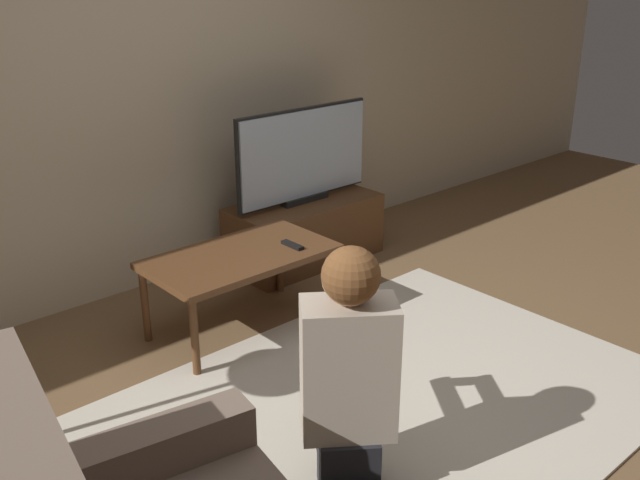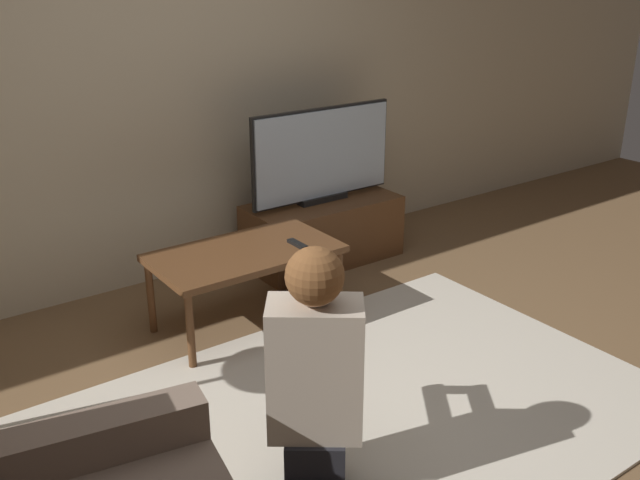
% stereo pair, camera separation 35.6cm
% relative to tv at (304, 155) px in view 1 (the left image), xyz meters
% --- Properties ---
extents(ground_plane, '(10.00, 10.00, 0.00)m').
position_rel_tv_xyz_m(ground_plane, '(-0.96, -1.54, -0.73)').
color(ground_plane, brown).
extents(wall_back, '(10.00, 0.06, 2.60)m').
position_rel_tv_xyz_m(wall_back, '(-0.96, 0.39, 0.57)').
color(wall_back, beige).
rests_on(wall_back, ground_plane).
extents(rug, '(2.81, 1.81, 0.02)m').
position_rel_tv_xyz_m(rug, '(-0.96, -1.54, -0.72)').
color(rug, beige).
rests_on(rug, ground_plane).
extents(tv_stand, '(1.02, 0.48, 0.42)m').
position_rel_tv_xyz_m(tv_stand, '(-0.00, -0.00, -0.52)').
color(tv_stand, brown).
rests_on(tv_stand, ground_plane).
extents(tv, '(1.04, 0.08, 0.61)m').
position_rel_tv_xyz_m(tv, '(0.00, 0.00, 0.00)').
color(tv, black).
rests_on(tv, tv_stand).
extents(coffee_table, '(0.99, 0.56, 0.45)m').
position_rel_tv_xyz_m(coffee_table, '(-0.88, -0.51, -0.32)').
color(coffee_table, brown).
rests_on(coffee_table, ground_plane).
extents(person_kneeling, '(0.70, 0.81, 0.99)m').
position_rel_tv_xyz_m(person_kneeling, '(-1.35, -1.81, -0.22)').
color(person_kneeling, '#232328').
rests_on(person_kneeling, rug).
extents(remote, '(0.04, 0.15, 0.02)m').
position_rel_tv_xyz_m(remote, '(-0.61, -0.62, -0.27)').
color(remote, black).
rests_on(remote, coffee_table).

